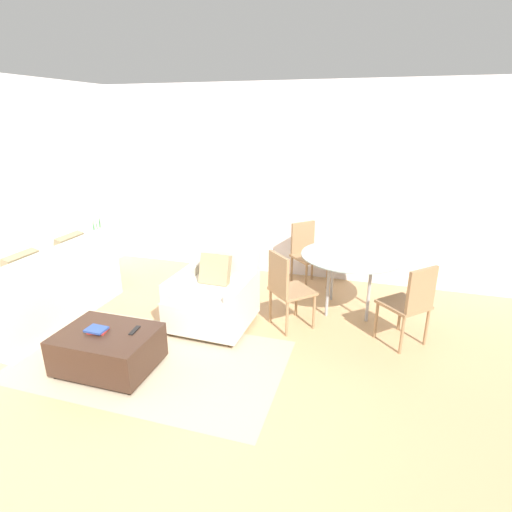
% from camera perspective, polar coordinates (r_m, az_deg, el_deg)
% --- Properties ---
extents(ground_plane, '(20.00, 20.00, 0.00)m').
position_cam_1_polar(ground_plane, '(3.55, -11.33, -21.41)').
color(ground_plane, tan).
extents(wall_back, '(12.00, 0.06, 2.75)m').
position_cam_1_polar(wall_back, '(5.89, 3.09, 10.33)').
color(wall_back, white).
rests_on(wall_back, ground_plane).
extents(wall_left, '(0.06, 12.00, 2.75)m').
position_cam_1_polar(wall_left, '(5.71, -30.25, 7.46)').
color(wall_left, white).
rests_on(wall_left, ground_plane).
extents(area_rug, '(2.60, 1.49, 0.01)m').
position_cam_1_polar(area_rug, '(4.23, -14.64, -14.20)').
color(area_rug, tan).
rests_on(area_rug, ground_plane).
extents(couch, '(0.85, 1.80, 0.94)m').
position_cam_1_polar(couch, '(5.31, -27.69, -4.75)').
color(couch, beige).
rests_on(couch, ground_plane).
extents(armchair, '(0.89, 0.88, 0.89)m').
position_cam_1_polar(armchair, '(4.60, -6.04, -5.80)').
color(armchair, beige).
rests_on(armchair, ground_plane).
extents(ottoman, '(0.89, 0.66, 0.39)m').
position_cam_1_polar(ottoman, '(4.12, -20.36, -12.30)').
color(ottoman, '#382319').
rests_on(ottoman, ground_plane).
extents(book_stack, '(0.19, 0.16, 0.04)m').
position_cam_1_polar(book_stack, '(4.07, -21.75, -9.78)').
color(book_stack, '#B72D28').
rests_on(book_stack, ottoman).
extents(tv_remote_primary, '(0.06, 0.17, 0.01)m').
position_cam_1_polar(tv_remote_primary, '(3.98, -16.96, -10.12)').
color(tv_remote_primary, black).
rests_on(tv_remote_primary, ottoman).
extents(potted_plant, '(0.37, 0.37, 1.05)m').
position_cam_1_polar(potted_plant, '(6.33, -21.21, -0.95)').
color(potted_plant, brown).
rests_on(potted_plant, ground_plane).
extents(dining_table, '(1.21, 1.21, 0.73)m').
position_cam_1_polar(dining_table, '(4.93, 13.49, -0.59)').
color(dining_table, '#8C9E99').
rests_on(dining_table, ground_plane).
extents(dining_chair_near_left, '(0.59, 0.59, 0.90)m').
position_cam_1_polar(dining_chair_near_left, '(4.45, 4.31, -4.24)').
color(dining_chair_near_left, '#93704C').
rests_on(dining_chair_near_left, ground_plane).
extents(dining_chair_near_right, '(0.59, 0.59, 0.90)m').
position_cam_1_polar(dining_chair_near_right, '(4.39, 21.30, -5.94)').
color(dining_chair_near_right, '#93704C').
rests_on(dining_chair_near_right, ground_plane).
extents(dining_chair_far_left, '(0.59, 0.59, 0.90)m').
position_cam_1_polar(dining_chair_far_left, '(5.66, 7.23, 0.86)').
color(dining_chair_far_left, '#93704C').
rests_on(dining_chair_far_left, ground_plane).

